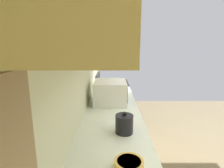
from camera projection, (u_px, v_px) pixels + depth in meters
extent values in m
cube|color=beige|center=(76.00, 65.00, 1.72)|extent=(4.07, 0.12, 2.81)
cube|color=white|center=(112.00, 131.00, 1.51)|extent=(3.26, 0.62, 0.02)
cube|color=#332819|center=(140.00, 159.00, 1.83)|extent=(0.01, 0.01, 0.79)
cube|color=#332819|center=(135.00, 137.00, 2.28)|extent=(0.01, 0.01, 0.79)
cube|color=#332819|center=(131.00, 122.00, 2.73)|extent=(0.01, 0.01, 0.79)
cube|color=#D8B764|center=(95.00, 2.00, 1.28)|extent=(2.13, 0.35, 0.71)
cube|color=black|center=(113.00, 104.00, 3.49)|extent=(0.62, 0.61, 0.88)
cube|color=black|center=(128.00, 106.00, 3.50)|extent=(0.48, 0.01, 0.49)
cube|color=black|center=(113.00, 82.00, 3.39)|extent=(0.59, 0.58, 0.02)
cube|color=black|center=(98.00, 78.00, 3.38)|extent=(0.59, 0.04, 0.18)
cylinder|color=#38383D|center=(118.00, 83.00, 3.26)|extent=(0.11, 0.11, 0.01)
cylinder|color=#38383D|center=(118.00, 80.00, 3.52)|extent=(0.11, 0.11, 0.01)
cylinder|color=#38383D|center=(107.00, 83.00, 3.26)|extent=(0.11, 0.11, 0.01)
cylinder|color=#38383D|center=(107.00, 80.00, 3.52)|extent=(0.11, 0.11, 0.01)
cube|color=white|center=(110.00, 92.00, 2.22)|extent=(0.46, 0.40, 0.28)
cube|color=black|center=(126.00, 93.00, 2.18)|extent=(0.28, 0.01, 0.19)
cube|color=#2D2D33|center=(125.00, 88.00, 2.39)|extent=(0.08, 0.01, 0.19)
cylinder|color=gold|center=(129.00, 164.00, 1.05)|extent=(0.18, 0.18, 0.05)
cylinder|color=gold|center=(129.00, 162.00, 1.04)|extent=(0.15, 0.15, 0.02)
cylinder|color=black|center=(124.00, 124.00, 1.45)|extent=(0.15, 0.15, 0.16)
cylinder|color=black|center=(124.00, 114.00, 1.43)|extent=(0.04, 0.04, 0.02)
cylinder|color=black|center=(124.00, 117.00, 1.53)|extent=(0.09, 0.02, 0.05)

